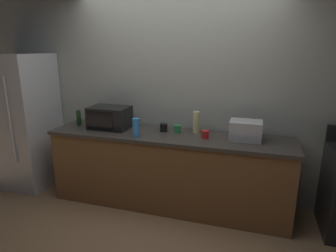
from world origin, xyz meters
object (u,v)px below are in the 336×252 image
(bottle_spray_cleaner, at_px, (136,128))
(microwave, at_px, (110,117))
(refrigerator, at_px, (24,121))
(mug_black, at_px, (164,128))
(bottle_wine, at_px, (79,118))
(toaster_oven, at_px, (246,130))
(mug_red, at_px, (205,134))
(bottle_vinegar, at_px, (196,122))
(mug_green, at_px, (177,129))

(bottle_spray_cleaner, bearing_deg, microwave, 152.35)
(refrigerator, xyz_separation_m, mug_black, (1.97, 0.10, 0.05))
(bottle_wine, bearing_deg, toaster_oven, 0.21)
(refrigerator, xyz_separation_m, toaster_oven, (2.91, 0.06, 0.10))
(mug_red, bearing_deg, bottle_vinegar, 126.94)
(toaster_oven, height_order, mug_green, toaster_oven)
(refrigerator, distance_m, microwave, 1.29)
(toaster_oven, bearing_deg, mug_black, 177.54)
(bottle_vinegar, bearing_deg, toaster_oven, -10.71)
(bottle_wine, relative_size, mug_green, 2.14)
(mug_black, xyz_separation_m, mug_red, (0.52, -0.12, -0.00))
(bottle_spray_cleaner, relative_size, mug_black, 2.23)
(refrigerator, relative_size, bottle_wine, 9.10)
(bottle_vinegar, height_order, bottle_wine, bottle_vinegar)
(refrigerator, height_order, bottle_vinegar, refrigerator)
(refrigerator, bearing_deg, bottle_wine, 3.65)
(toaster_oven, relative_size, bottle_wine, 1.72)
(toaster_oven, xyz_separation_m, mug_black, (-0.95, 0.04, -0.06))
(mug_green, bearing_deg, bottle_spray_cleaner, -144.47)
(bottle_wine, bearing_deg, mug_green, 2.01)
(bottle_wine, xyz_separation_m, mug_red, (1.66, -0.08, -0.05))
(microwave, bearing_deg, bottle_wine, 179.40)
(refrigerator, bearing_deg, mug_black, 2.94)
(mug_black, bearing_deg, refrigerator, -177.06)
(bottle_vinegar, height_order, mug_red, bottle_vinegar)
(refrigerator, height_order, bottle_wine, refrigerator)
(bottle_wine, bearing_deg, refrigerator, -176.35)
(toaster_oven, height_order, mug_red, toaster_oven)
(bottle_vinegar, bearing_deg, mug_red, -53.06)
(microwave, xyz_separation_m, bottle_wine, (-0.45, 0.00, -0.04))
(bottle_wine, bearing_deg, mug_red, -2.61)
(refrigerator, distance_m, bottle_spray_cleaner, 1.75)
(microwave, height_order, mug_red, microwave)
(mug_black, bearing_deg, bottle_wine, -177.57)
(refrigerator, relative_size, bottle_spray_cleaner, 8.48)
(refrigerator, relative_size, mug_red, 20.37)
(toaster_oven, bearing_deg, mug_green, 177.18)
(refrigerator, height_order, mug_red, refrigerator)
(refrigerator, height_order, toaster_oven, refrigerator)
(bottle_wine, height_order, mug_green, bottle_wine)
(toaster_oven, distance_m, bottle_wine, 2.09)
(bottle_spray_cleaner, bearing_deg, mug_black, 51.21)
(bottle_wine, relative_size, mug_black, 2.07)
(toaster_oven, bearing_deg, microwave, -179.57)
(mug_black, bearing_deg, microwave, -175.60)
(bottle_vinegar, bearing_deg, mug_green, -161.64)
(microwave, distance_m, mug_green, 0.86)
(refrigerator, relative_size, toaster_oven, 5.29)
(bottle_vinegar, distance_m, mug_black, 0.39)
(bottle_spray_cleaner, xyz_separation_m, mug_green, (0.40, 0.29, -0.06))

